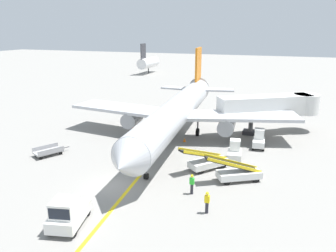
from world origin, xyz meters
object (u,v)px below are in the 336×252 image
(safety_cone_nose_left, at_px, (133,128))
(pushback_tug, at_px, (68,213))
(jet_bridge, at_px, (275,106))
(belt_loader_aft_hold, at_px, (207,161))
(airliner, at_px, (178,111))
(belt_loader_forward_hold, at_px, (238,173))
(baggage_tug_near_wing, at_px, (235,152))
(baggage_cart_loaded, at_px, (49,151))
(baggage_tug_by_cargo_door, at_px, (259,140))
(ground_crew_wing_walker, at_px, (192,184))
(safety_cone_nose_right, at_px, (159,138))
(ground_crew_marshaller, at_px, (207,202))
(safety_cone_wingtip_left, at_px, (185,140))

(safety_cone_nose_left, bearing_deg, pushback_tug, -74.97)
(jet_bridge, distance_m, belt_loader_aft_hold, 15.39)
(airliner, bearing_deg, belt_loader_forward_hold, -47.40)
(jet_bridge, distance_m, baggage_tug_near_wing, 11.81)
(safety_cone_nose_left, bearing_deg, baggage_cart_loaded, -109.51)
(baggage_tug_by_cargo_door, relative_size, safety_cone_nose_left, 5.65)
(pushback_tug, relative_size, baggage_cart_loaded, 1.07)
(ground_crew_wing_walker, distance_m, safety_cone_nose_left, 19.21)
(safety_cone_nose_left, bearing_deg, baggage_tug_by_cargo_door, -5.27)
(jet_bridge, xyz_separation_m, safety_cone_nose_right, (-12.70, -7.63, -3.32))
(jet_bridge, xyz_separation_m, baggage_cart_loaded, (-21.69, -16.55, -3.07))
(pushback_tug, bearing_deg, safety_cone_nose_right, 93.11)
(baggage_tug_near_wing, bearing_deg, safety_cone_nose_left, 156.66)
(ground_crew_marshaller, bearing_deg, ground_crew_wing_walker, 127.16)
(ground_crew_marshaller, height_order, safety_cone_nose_right, ground_crew_marshaller)
(pushback_tug, bearing_deg, jet_bridge, 66.53)
(baggage_cart_loaded, bearing_deg, jet_bridge, 37.34)
(baggage_tug_near_wing, relative_size, baggage_tug_by_cargo_door, 1.03)
(belt_loader_aft_hold, bearing_deg, safety_cone_wingtip_left, 122.54)
(jet_bridge, bearing_deg, baggage_cart_loaded, -142.66)
(baggage_cart_loaded, bearing_deg, safety_cone_nose_right, 44.76)
(belt_loader_forward_hold, height_order, belt_loader_aft_hold, same)
(safety_cone_wingtip_left, bearing_deg, pushback_tug, -95.99)
(baggage_cart_loaded, relative_size, safety_cone_wingtip_left, 8.40)
(ground_crew_wing_walker, bearing_deg, belt_loader_forward_hold, 50.26)
(baggage_tug_by_cargo_door, xyz_separation_m, safety_cone_wingtip_left, (-8.42, -0.94, -0.71))
(airliner, distance_m, safety_cone_wingtip_left, 3.57)
(belt_loader_aft_hold, height_order, baggage_cart_loaded, belt_loader_aft_hold)
(jet_bridge, xyz_separation_m, safety_cone_nose_left, (-17.55, -4.86, -3.32))
(ground_crew_marshaller, bearing_deg, baggage_tug_by_cargo_door, 82.29)
(baggage_tug_by_cargo_door, distance_m, safety_cone_wingtip_left, 8.50)
(belt_loader_aft_hold, relative_size, ground_crew_wing_walker, 2.74)
(pushback_tug, xyz_separation_m, safety_cone_wingtip_left, (2.05, 19.53, -0.77))
(airliner, distance_m, pushback_tug, 20.71)
(safety_cone_nose_left, distance_m, safety_cone_nose_right, 5.59)
(baggage_tug_near_wing, distance_m, belt_loader_aft_hold, 3.76)
(safety_cone_nose_left, bearing_deg, belt_loader_forward_hold, -35.23)
(ground_crew_wing_walker, bearing_deg, baggage_tug_near_wing, 76.44)
(airliner, distance_m, belt_loader_forward_hold, 13.20)
(baggage_tug_by_cargo_door, xyz_separation_m, ground_crew_marshaller, (-2.11, -15.58, -0.02))
(ground_crew_marshaller, bearing_deg, baggage_cart_loaded, 163.66)
(belt_loader_forward_hold, bearing_deg, ground_crew_marshaller, -101.39)
(belt_loader_aft_hold, height_order, ground_crew_marshaller, belt_loader_aft_hold)
(belt_loader_forward_hold, bearing_deg, jet_bridge, 82.59)
(baggage_cart_loaded, distance_m, safety_cone_wingtip_left, 15.22)
(ground_crew_wing_walker, distance_m, safety_cone_wingtip_left, 13.01)
(jet_bridge, height_order, baggage_cart_loaded, jet_bridge)
(pushback_tug, xyz_separation_m, belt_loader_forward_hold, (9.60, 11.03, -0.22))
(belt_loader_aft_hold, xyz_separation_m, safety_cone_nose_left, (-12.36, 9.36, -0.56))
(belt_loader_aft_hold, distance_m, baggage_cart_loaded, 16.67)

